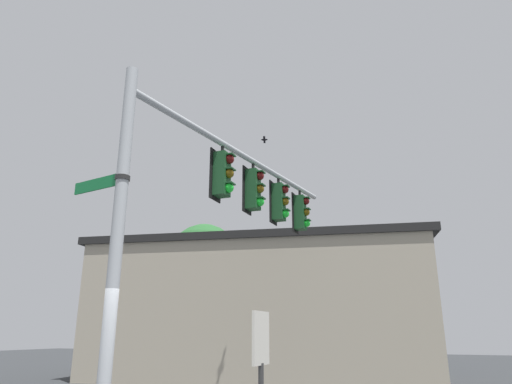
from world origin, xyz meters
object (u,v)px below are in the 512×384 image
object	(u,v)px
traffic_light_mid_inner	(254,189)
traffic_light_arm_end	(301,213)
street_name_sign	(107,182)
bird_flying	(264,140)
traffic_light_nearest_pole	(223,174)
traffic_light_mid_outer	(279,202)
historical_marker	(261,363)

from	to	relation	value
traffic_light_mid_inner	traffic_light_arm_end	bearing A→B (deg)	170.71
street_name_sign	bird_flying	distance (m)	8.89
traffic_light_nearest_pole	street_name_sign	size ratio (longest dim) A/B	0.97
traffic_light_mid_outer	historical_marker	xyz separation A→B (m)	(5.15, 1.44, -3.94)
traffic_light_mid_outer	bird_flying	size ratio (longest dim) A/B	3.37
traffic_light_nearest_pole	historical_marker	size ratio (longest dim) A/B	0.62
traffic_light_nearest_pole	traffic_light_mid_outer	distance (m)	2.76
traffic_light_mid_inner	traffic_light_mid_outer	bearing A→B (deg)	170.71
street_name_sign	historical_marker	xyz separation A→B (m)	(-0.42, 2.78, -2.98)
traffic_light_arm_end	traffic_light_mid_inner	bearing A→B (deg)	-9.29
traffic_light_nearest_pole	traffic_light_mid_outer	world-z (taller)	same
bird_flying	traffic_light_mid_inner	bearing A→B (deg)	16.74
traffic_light_mid_inner	traffic_light_mid_outer	distance (m)	1.38
traffic_light_arm_end	historical_marker	bearing A→B (deg)	10.61
traffic_light_mid_outer	bird_flying	distance (m)	4.10
traffic_light_arm_end	historical_marker	xyz separation A→B (m)	(6.51, 1.22, -3.94)
traffic_light_mid_inner	street_name_sign	bearing A→B (deg)	-14.86
traffic_light_mid_outer	traffic_light_arm_end	world-z (taller)	same
historical_marker	traffic_light_nearest_pole	bearing A→B (deg)	-142.03
traffic_light_arm_end	street_name_sign	size ratio (longest dim) A/B	0.97
traffic_light_mid_inner	traffic_light_arm_end	world-z (taller)	same
traffic_light_arm_end	street_name_sign	distance (m)	7.16
street_name_sign	historical_marker	distance (m)	4.10
traffic_light_mid_inner	traffic_light_mid_outer	world-z (taller)	same
traffic_light_nearest_pole	bird_flying	size ratio (longest dim) A/B	3.37
traffic_light_nearest_pole	bird_flying	world-z (taller)	bird_flying
traffic_light_mid_outer	traffic_light_mid_inner	bearing A→B (deg)	-9.29
traffic_light_nearest_pole	traffic_light_arm_end	distance (m)	4.14
historical_marker	traffic_light_mid_inner	bearing A→B (deg)	-156.24
traffic_light_mid_outer	street_name_sign	size ratio (longest dim) A/B	0.97
traffic_light_nearest_pole	traffic_light_arm_end	world-z (taller)	same
traffic_light_mid_inner	traffic_light_nearest_pole	bearing A→B (deg)	-9.29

